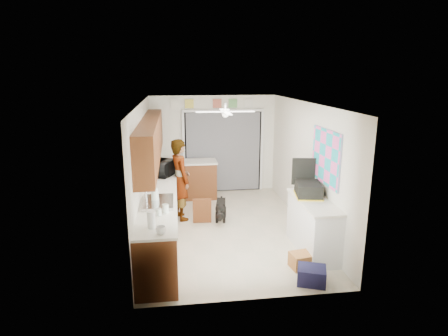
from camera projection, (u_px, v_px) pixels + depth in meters
name	position (u px, v px, depth m)	size (l,w,h in m)	color
floor	(227.00, 228.00, 7.59)	(5.00, 5.00, 0.00)	#BDB198
ceiling	(227.00, 103.00, 6.97)	(5.00, 5.00, 0.00)	white
wall_back	(213.00, 144.00, 9.68)	(3.20, 3.20, 0.00)	white
wall_front	(253.00, 215.00, 4.88)	(3.20, 3.20, 0.00)	white
wall_left	(143.00, 171.00, 7.08)	(5.00, 5.00, 0.00)	white
wall_right	(306.00, 165.00, 7.48)	(5.00, 5.00, 0.00)	white
left_base_cabinets	(161.00, 210.00, 7.31)	(0.60, 4.80, 0.90)	brown
left_countertop	(160.00, 187.00, 7.20)	(0.62, 4.80, 0.04)	white
upper_cabinets	(151.00, 140.00, 7.15)	(0.32, 4.00, 0.80)	brown
sink_basin	(158.00, 202.00, 6.23)	(0.50, 0.76, 0.06)	silver
faucet	(146.00, 198.00, 6.18)	(0.03, 0.03, 0.22)	silver
peninsula_base	(196.00, 180.00, 9.33)	(1.00, 0.60, 0.90)	brown
peninsula_top	(195.00, 162.00, 9.22)	(1.04, 0.64, 0.04)	white
back_opening_recess	(223.00, 152.00, 9.73)	(2.00, 0.06, 2.10)	black
curtain_panel	(223.00, 152.00, 9.69)	(1.90, 0.03, 2.05)	slate
door_trim_left	(184.00, 153.00, 9.57)	(0.06, 0.04, 2.10)	white
door_trim_right	(262.00, 151.00, 9.83)	(0.06, 0.04, 2.10)	white
door_trim_head	(223.00, 111.00, 9.44)	(2.10, 0.04, 0.06)	white
header_frame_0	(189.00, 104.00, 9.31)	(0.22, 0.02, 0.22)	#DDCD49
header_frame_2	(217.00, 103.00, 9.40)	(0.22, 0.02, 0.22)	#BA5A45
header_frame_3	(233.00, 103.00, 9.45)	(0.22, 0.02, 0.22)	#64A55E
header_frame_4	(248.00, 103.00, 9.50)	(0.22, 0.02, 0.22)	silver
route66_sign	(175.00, 104.00, 9.27)	(0.22, 0.02, 0.26)	silver
right_counter_base	(313.00, 227.00, 6.49)	(0.50, 1.40, 0.90)	white
right_counter_top	(314.00, 201.00, 6.38)	(0.54, 1.44, 0.04)	white
abstract_painting	(326.00, 157.00, 6.42)	(0.03, 1.15, 0.95)	#FF5DB6
ceiling_fan	(225.00, 112.00, 7.21)	(1.14, 1.14, 0.24)	white
microwave	(163.00, 168.00, 7.87)	(0.58, 0.39, 0.32)	black
soap_bottle	(155.00, 193.00, 6.25)	(0.13, 0.13, 0.34)	silver
cup	(161.00, 230.00, 5.03)	(0.14, 0.14, 0.11)	white
jar_a	(166.00, 209.00, 5.80)	(0.10, 0.10, 0.13)	silver
jar_b	(159.00, 212.00, 5.68)	(0.08, 0.08, 0.11)	silver
paper_towel_roll	(151.00, 220.00, 5.21)	(0.12, 0.12, 0.25)	white
suitcase	(308.00, 189.00, 6.58)	(0.42, 0.56, 0.24)	black
suitcase_rim	(308.00, 195.00, 6.61)	(0.44, 0.58, 0.02)	yellow
suitcase_lid	(304.00, 171.00, 6.80)	(0.42, 0.03, 0.50)	black
cardboard_box	(303.00, 260.00, 6.01)	(0.40, 0.30, 0.25)	#A56633
navy_crate	(312.00, 275.00, 5.57)	(0.41, 0.34, 0.25)	#161638
cabinet_door_panel	(202.00, 211.00, 7.71)	(0.38, 0.03, 0.58)	brown
man	(180.00, 180.00, 7.87)	(0.63, 0.42, 1.73)	white
dog	(221.00, 209.00, 7.92)	(0.26, 0.62, 0.48)	black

